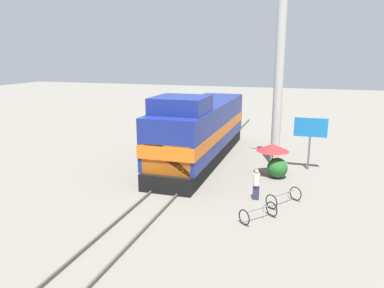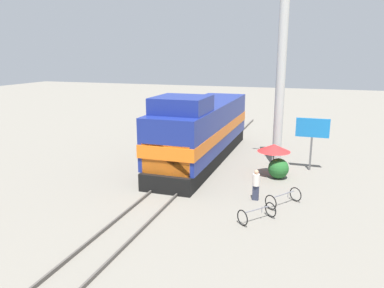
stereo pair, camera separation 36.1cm
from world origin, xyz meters
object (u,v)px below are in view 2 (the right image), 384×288
(billboard_sign, at_px, (312,132))
(bicycle_spare, at_px, (257,213))
(vendor_umbrella, at_px, (274,148))
(locomotive, at_px, (201,131))
(person_bystander, at_px, (256,184))
(bicycle, at_px, (283,198))
(utility_pole, at_px, (281,72))

(billboard_sign, xyz_separation_m, bicycle_spare, (-1.96, -8.39, -2.09))
(bicycle_spare, bearing_deg, vendor_umbrella, -49.25)
(locomotive, bearing_deg, person_bystander, -51.20)
(bicycle, bearing_deg, vendor_umbrella, -40.88)
(locomotive, height_order, bicycle, locomotive)
(utility_pole, bearing_deg, locomotive, -171.41)
(person_bystander, bearing_deg, vendor_umbrella, 84.90)
(utility_pole, xyz_separation_m, bicycle, (1.07, -6.69, -5.59))
(billboard_sign, relative_size, bicycle_spare, 1.92)
(utility_pole, height_order, bicycle_spare, utility_pole)
(vendor_umbrella, distance_m, person_bystander, 4.17)
(utility_pole, bearing_deg, vendor_umbrella, -88.48)
(person_bystander, xyz_separation_m, bicycle, (1.37, -0.25, -0.47))
(vendor_umbrella, bearing_deg, utility_pole, 91.52)
(billboard_sign, bearing_deg, bicycle, -99.41)
(billboard_sign, height_order, bicycle, billboard_sign)
(person_bystander, xyz_separation_m, bicycle_spare, (0.44, -2.40, -0.48))
(locomotive, xyz_separation_m, utility_pole, (4.88, 0.74, 3.90))
(utility_pole, relative_size, person_bystander, 7.60)
(locomotive, distance_m, vendor_umbrella, 5.22)
(utility_pole, height_order, vendor_umbrella, utility_pole)
(locomotive, bearing_deg, bicycle_spare, -58.17)
(billboard_sign, height_order, bicycle_spare, billboard_sign)
(vendor_umbrella, bearing_deg, locomotive, 161.62)
(utility_pole, distance_m, person_bystander, 8.23)
(billboard_sign, bearing_deg, person_bystander, -111.87)
(vendor_umbrella, bearing_deg, bicycle_spare, -89.28)
(person_bystander, bearing_deg, locomotive, 128.80)
(bicycle, bearing_deg, billboard_sign, -63.45)
(billboard_sign, bearing_deg, utility_pole, 167.98)
(utility_pole, xyz_separation_m, person_bystander, (-0.30, -6.44, -5.12))
(billboard_sign, bearing_deg, bicycle_spare, -103.16)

